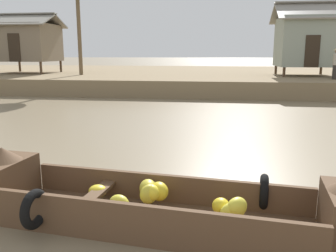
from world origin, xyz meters
TOP-DOWN VIEW (x-y plane):
  - ground_plane at (0.00, 10.00)m, footprint 300.00×300.00m
  - riverbank_strip at (0.00, 28.61)m, footprint 160.00×20.00m
  - banana_boat at (-0.22, 5.38)m, footprint 5.46×1.67m
  - stilt_house_mid_left at (-12.45, 24.47)m, footprint 4.34×3.92m
  - stilt_house_mid_right at (5.89, 24.00)m, footprint 3.97×3.84m
  - vendor_person at (6.85, 21.09)m, footprint 0.44×0.44m

SIDE VIEW (x-z plane):
  - ground_plane at x=0.00m, z-range 0.00..0.00m
  - banana_boat at x=-0.22m, z-range -0.15..0.79m
  - riverbank_strip at x=0.00m, z-range 0.00..0.90m
  - vendor_person at x=6.85m, z-range 0.99..2.65m
  - stilt_house_mid_right at x=5.89m, z-range 0.80..5.21m
  - stilt_house_mid_left at x=-12.45m, z-range 1.01..5.04m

